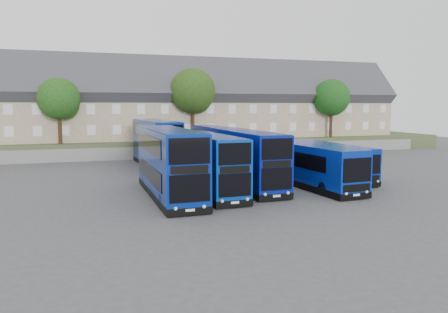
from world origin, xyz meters
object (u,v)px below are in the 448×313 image
Objects in this scene: tree_far at (341,98)px; coach_east_a at (307,165)px; dd_front_mid at (209,165)px; tree_mid at (194,93)px; dd_front_left at (169,164)px; tree_west at (60,100)px; tree_east at (332,99)px.

coach_east_a is at bearing -126.94° from tree_far.
tree_mid is (4.99, 23.99, 5.96)m from dd_front_mid.
dd_front_left is at bearing -108.23° from tree_mid.
dd_front_mid is 1.25× the size of tree_far.
dd_front_left is 0.96× the size of coach_east_a.
dd_front_left is 46.34m from tree_far.
tree_west is 0.83× the size of tree_mid.
tree_west reaches higher than dd_front_left.
dd_front_mid is at bearing 8.66° from dd_front_left.
coach_east_a is at bearing 4.27° from dd_front_left.
tree_mid reaches higher than tree_west.
dd_front_left is 1.57× the size of tree_west.
tree_mid is 26.80m from tree_far.
tree_east is at bearing 42.11° from dd_front_mid.
tree_east reaches higher than tree_west.
coach_east_a is 29.02m from tree_east.
dd_front_mid is 1.33× the size of tree_east.
tree_far reaches higher than coach_east_a.
tree_west is 36.00m from tree_east.
dd_front_mid reaches higher than coach_east_a.
tree_mid reaches higher than coach_east_a.
dd_front_left reaches higher than dd_front_mid.
tree_far reaches higher than tree_east.
tree_west is (-11.01, 23.49, 4.94)m from dd_front_mid.
tree_west is at bearing 126.49° from coach_east_a.
coach_east_a is 1.64× the size of tree_west.
coach_east_a is at bearing -49.99° from tree_west.
dd_front_mid is 25.22m from tree_mid.
tree_east is at bearing -130.60° from tree_far.
tree_east is (20.00, -0.50, -0.68)m from tree_mid.
dd_front_mid is 1.42× the size of tree_west.
tree_east is (28.05, 23.96, 5.04)m from dd_front_left.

